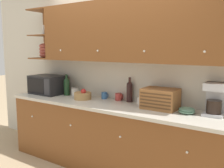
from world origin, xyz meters
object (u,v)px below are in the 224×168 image
object	(u,v)px
second_wine_bottle	(130,91)
mug	(104,96)
storage_canister	(75,92)
mug_blue_second	(119,97)
coffee_maker	(215,99)
fruit_basket	(83,96)
wine_bottle	(67,86)
mug_patterned_third	(141,100)
bowl_stack_on_counter	(187,110)
microwave	(48,85)
bread_box	(160,99)

from	to	relation	value
second_wine_bottle	mug	bearing A→B (deg)	-176.34
storage_canister	mug_blue_second	bearing A→B (deg)	6.81
second_wine_bottle	coffee_maker	distance (m)	1.11
fruit_basket	coffee_maker	bearing A→B (deg)	4.76
wine_bottle	mug_patterned_third	bearing A→B (deg)	4.48
mug_blue_second	second_wine_bottle	bearing A→B (deg)	2.73
storage_canister	mug	world-z (taller)	storage_canister
second_wine_bottle	bowl_stack_on_counter	size ratio (longest dim) A/B	1.78
microwave	fruit_basket	distance (m)	0.76
second_wine_bottle	mug_patterned_third	size ratio (longest dim) A/B	3.22
mug_blue_second	mug_patterned_third	xyz separation A→B (m)	(0.35, -0.02, -0.01)
second_wine_bottle	bread_box	bearing A→B (deg)	-15.00
wine_bottle	mug_patterned_third	xyz separation A→B (m)	(1.23, 0.10, -0.10)
mug_blue_second	bread_box	bearing A→B (deg)	-10.67
storage_canister	mug_patterned_third	world-z (taller)	storage_canister
mug_patterned_third	coffee_maker	size ratio (longest dim) A/B	0.29
wine_bottle	bowl_stack_on_counter	distance (m)	1.88
wine_bottle	second_wine_bottle	world-z (taller)	second_wine_bottle
mug_blue_second	storage_canister	bearing A→B (deg)	-173.19
fruit_basket	coffee_maker	world-z (taller)	coffee_maker
wine_bottle	mug	world-z (taller)	wine_bottle
mug_patterned_third	coffee_maker	world-z (taller)	coffee_maker
second_wine_bottle	coffee_maker	world-z (taller)	coffee_maker
microwave	second_wine_bottle	distance (m)	1.40
fruit_basket	bread_box	world-z (taller)	bread_box
storage_canister	bread_box	size ratio (longest dim) A/B	0.31
mug_blue_second	second_wine_bottle	size ratio (longest dim) A/B	0.31
coffee_maker	storage_canister	bearing A→B (deg)	-179.52
second_wine_bottle	mug_patterned_third	xyz separation A→B (m)	(0.18, -0.03, -0.11)
bowl_stack_on_counter	mug_patterned_third	bearing A→B (deg)	167.47
microwave	fruit_basket	bearing A→B (deg)	-2.24
mug_patterned_third	mug	bearing A→B (deg)	179.58
wine_bottle	mug_patterned_third	world-z (taller)	wine_bottle
bread_box	coffee_maker	xyz separation A→B (m)	(0.61, 0.06, 0.06)
fruit_basket	mug_patterned_third	size ratio (longest dim) A/B	2.35
microwave	fruit_basket	world-z (taller)	microwave
storage_canister	mug	size ratio (longest dim) A/B	1.33
fruit_basket	second_wine_bottle	world-z (taller)	second_wine_bottle
second_wine_bottle	storage_canister	bearing A→B (deg)	-173.95
microwave	storage_canister	distance (m)	0.50
mug	mug_patterned_third	distance (m)	0.58
mug_patterned_third	storage_canister	bearing A→B (deg)	-176.54
microwave	coffee_maker	size ratio (longest dim) A/B	1.49
mug_patterned_third	coffee_maker	xyz separation A→B (m)	(0.92, -0.05, 0.14)
wine_bottle	bread_box	distance (m)	1.55
mug	fruit_basket	bearing A→B (deg)	-140.18
second_wine_bottle	coffee_maker	bearing A→B (deg)	-4.07
storage_canister	mug_blue_second	size ratio (longest dim) A/B	1.21
mug_blue_second	second_wine_bottle	xyz separation A→B (m)	(0.17, 0.01, 0.10)
mug_patterned_third	bread_box	size ratio (longest dim) A/B	0.25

